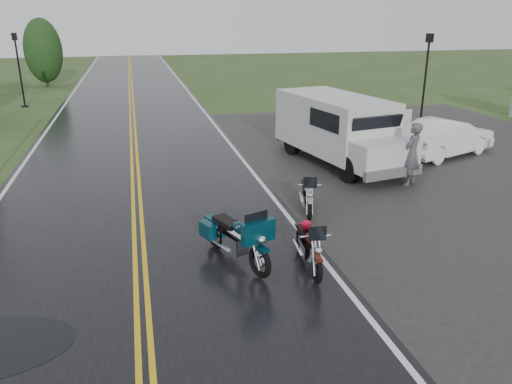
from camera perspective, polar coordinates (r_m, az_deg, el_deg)
The scene contains 12 objects.
ground at distance 10.16m, azimuth -12.99°, elevation -10.29°, with size 120.00×120.00×0.00m, color #2D471E.
road at distance 19.49m, azimuth -13.74°, elevation 4.28°, with size 8.00×100.00×0.04m, color black.
parking_pad at distance 18.28m, azimuth 23.39°, elevation 2.19°, with size 14.00×24.00×0.03m, color black.
motorcycle_red at distance 9.71m, azimuth 7.05°, elevation -7.58°, with size 0.70×1.91×1.13m, color #4E1509, non-canonical shape.
motorcycle_teal at distance 9.76m, azimuth 0.45°, elevation -6.53°, with size 0.84×2.30×1.36m, color #052D3A, non-canonical shape.
motorcycle_silver at distance 12.56m, azimuth 6.16°, elevation -1.13°, with size 0.69×1.89×1.11m, color #94979A, non-canonical shape.
van_white at distance 15.60m, azimuth 10.76°, elevation 5.20°, with size 2.28×6.07×2.39m, color silver, non-canonical shape.
person_at_van at distance 15.89m, azimuth 17.40°, elevation 4.05°, with size 0.70×0.46×1.93m, color #49484D.
sedan_white at distance 19.80m, azimuth 20.83°, elevation 5.79°, with size 1.46×4.18×1.38m, color white.
lamp_post_far_left at distance 31.70m, azimuth -25.41°, elevation 12.46°, with size 0.35×0.35×4.11m, color black, non-canonical shape.
lamp_post_far_right at distance 25.30m, azimuth 18.76°, elevation 12.08°, with size 0.36×0.36×4.24m, color black, non-canonical shape.
tree_left_far at distance 40.56m, azimuth -23.06°, elevation 13.95°, with size 2.68×2.68×4.13m, color #1E3D19, non-canonical shape.
Camera 1 is at (0.15, -8.86, 4.97)m, focal length 35.00 mm.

